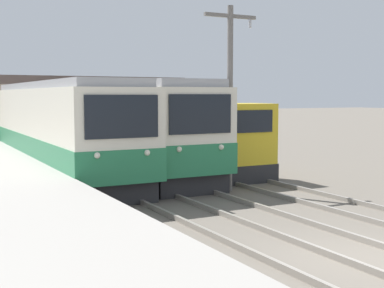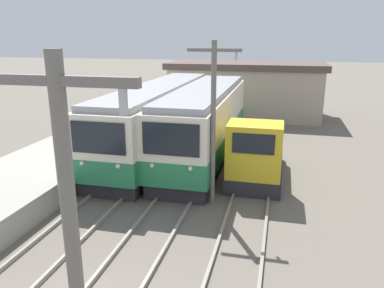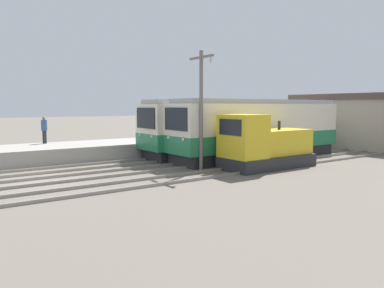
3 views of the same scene
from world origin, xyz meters
TOP-DOWN VIEW (x-y plane):
  - commuter_train_left at (-2.60, 14.39)m, footprint 2.84×14.86m
  - commuter_train_center at (0.20, 13.86)m, footprint 2.84×13.01m
  - shunting_locomotive at (3.20, 11.28)m, footprint 2.40×5.59m
  - catenary_mast_near at (1.71, -1.87)m, footprint 2.00×0.20m
  - catenary_mast_mid at (1.71, 8.06)m, footprint 2.00×0.20m
  - station_building at (1.21, 26.00)m, footprint 12.60×6.30m

SIDE VIEW (x-z plane):
  - shunting_locomotive at x=3.20m, z-range -0.29..2.71m
  - commuter_train_left at x=-2.60m, z-range -0.14..3.70m
  - commuter_train_center at x=0.20m, z-range -0.15..3.72m
  - station_building at x=1.21m, z-range 0.02..4.44m
  - catenary_mast_near at x=1.71m, z-range 0.31..6.65m
  - catenary_mast_mid at x=1.71m, z-range 0.31..6.65m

